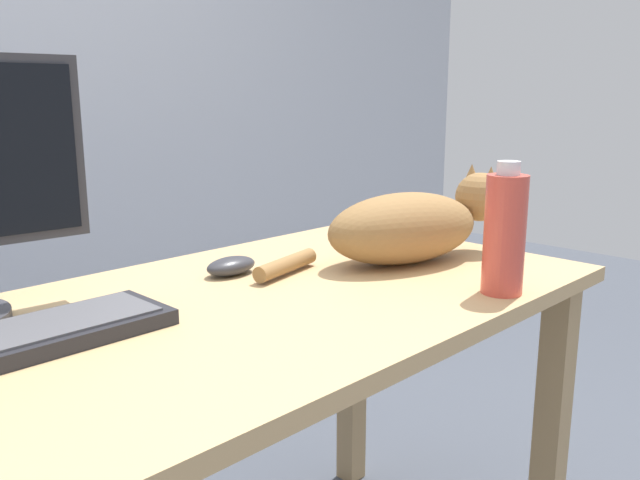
% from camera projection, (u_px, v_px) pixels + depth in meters
% --- Properties ---
extents(desk, '(1.57, 0.71, 0.75)m').
position_uv_depth(desk, '(195.00, 375.00, 1.09)').
color(desk, tan).
rests_on(desk, ground_plane).
extents(keyboard, '(0.44, 0.15, 0.03)m').
position_uv_depth(keyboard, '(16.00, 340.00, 0.93)').
color(keyboard, '#232328').
rests_on(keyboard, desk).
extents(cat, '(0.59, 0.28, 0.20)m').
position_uv_depth(cat, '(412.00, 224.00, 1.40)').
color(cat, olive).
rests_on(cat, desk).
extents(computer_mouse, '(0.11, 0.06, 0.04)m').
position_uv_depth(computer_mouse, '(231.00, 266.00, 1.31)').
color(computer_mouse, '#333338').
rests_on(computer_mouse, desk).
extents(water_bottle, '(0.07, 0.07, 0.24)m').
position_uv_depth(water_bottle, '(505.00, 233.00, 1.17)').
color(water_bottle, '#D84C3D').
rests_on(water_bottle, desk).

